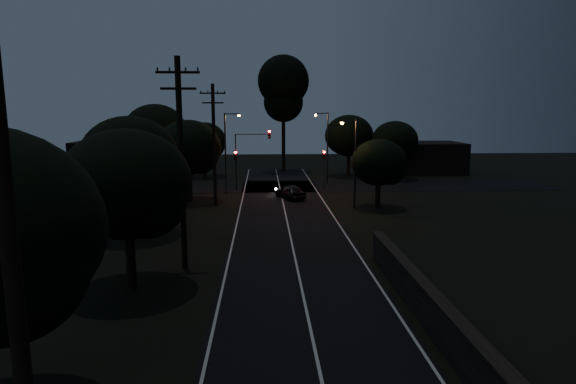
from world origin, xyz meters
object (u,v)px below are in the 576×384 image
streetlight_b (326,143)px  streetlight_c (353,158)px  signal_left (236,163)px  signal_right (324,162)px  utility_pole_far (214,143)px  tall_pine (283,88)px  signal_mast (252,148)px  streetlight_a (227,147)px  utility_pole_mid (181,161)px  car (290,192)px  utility_pole_near (9,240)px

streetlight_b → streetlight_c: streetlight_b is taller
signal_left → signal_right: 9.20m
utility_pole_far → signal_left: 8.53m
tall_pine → signal_mast: tall_pine is taller
signal_mast → streetlight_a: (-2.39, -1.99, 0.30)m
signal_right → streetlight_a: streetlight_a is taller
utility_pole_mid → streetlight_c: utility_pole_mid is taller
utility_pole_far → car: size_ratio=2.65×
signal_left → utility_pole_mid: bearing=-93.2°
utility_pole_near → tall_pine: (7.00, 57.00, 4.87)m
tall_pine → signal_right: tall_pine is taller
utility_pole_near → streetlight_a: size_ratio=1.50×
utility_pole_near → utility_pole_mid: (0.00, 17.00, -0.51)m
signal_left → streetlight_b: streetlight_b is taller
signal_right → tall_pine: bearing=103.5°
utility_pole_far → car: (6.76, 2.71, -4.81)m
tall_pine → streetlight_a: bearing=-110.4°
utility_pole_far → streetlight_a: (0.69, 6.00, -0.85)m
streetlight_c → car: 7.83m
tall_pine → car: bearing=-90.7°
signal_right → utility_pole_mid: bearing=-113.0°
tall_pine → signal_right: bearing=-76.5°
utility_pole_near → streetlight_a: 40.04m
utility_pole_near → utility_pole_far: bearing=90.0°
car → tall_pine: bearing=-114.8°
signal_mast → streetlight_a: size_ratio=0.78×
streetlight_a → utility_pole_mid: bearing=-91.7°
tall_pine → signal_mast: (-3.91, -15.01, -6.78)m
utility_pole_near → streetlight_c: size_ratio=1.60×
utility_pole_mid → tall_pine: tall_pine is taller
utility_pole_mid → streetlight_c: size_ratio=1.47×
signal_mast → streetlight_c: (8.74, -9.99, 0.01)m
utility_pole_mid → tall_pine: 40.96m
signal_right → signal_mast: 7.66m
signal_right → streetlight_b: streetlight_b is taller
tall_pine → signal_left: 18.04m
streetlight_a → car: 7.96m
utility_pole_mid → signal_mast: bearing=83.0°
signal_left → car: bearing=-44.6°
signal_right → streetlight_a: size_ratio=0.51×
utility_pole_far → streetlight_a: 6.10m
utility_pole_far → streetlight_a: bearing=83.4°
utility_pole_near → signal_mast: (3.09, 41.99, -1.91)m
signal_right → car: bearing=-126.0°
tall_pine → streetlight_c: tall_pine is taller
signal_mast → streetlight_a: bearing=-140.2°
utility_pole_mid → streetlight_a: 23.04m
tall_pine → signal_mast: size_ratio=2.47×
signal_left → streetlight_b: bearing=22.0°
tall_pine → car: 22.82m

